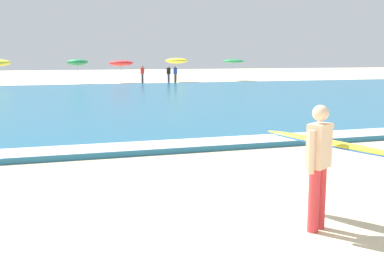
# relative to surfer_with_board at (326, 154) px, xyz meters

# --- Properties ---
(sea) EXTENTS (120.00, 28.00, 0.14)m
(sea) POSITION_rel_surfer_with_board_xyz_m (-3.50, 19.32, -0.96)
(sea) COLOR #1E6084
(sea) RESTS_ON ground
(surf_foam) EXTENTS (120.00, 1.14, 0.01)m
(surf_foam) POSITION_rel_surfer_with_board_xyz_m (-3.50, 5.92, -0.88)
(surf_foam) COLOR white
(surf_foam) RESTS_ON sea
(surfer_with_board) EXTENTS (1.46, 2.15, 1.73)m
(surfer_with_board) POSITION_rel_surfer_with_board_xyz_m (0.00, 0.00, 0.00)
(surfer_with_board) COLOR red
(surfer_with_board) RESTS_ON ground
(beach_umbrella_2) EXTENTS (1.82, 1.84, 2.21)m
(beach_umbrella_2) POSITION_rel_surfer_with_board_xyz_m (-0.88, 36.34, 0.85)
(beach_umbrella_2) COLOR beige
(beach_umbrella_2) RESTS_ON ground
(beach_umbrella_3) EXTENTS (2.21, 2.24, 2.10)m
(beach_umbrella_3) POSITION_rel_surfer_with_board_xyz_m (2.95, 36.59, 0.75)
(beach_umbrella_3) COLOR beige
(beach_umbrella_3) RESTS_ON ground
(beach_umbrella_4) EXTENTS (2.10, 2.11, 2.25)m
(beach_umbrella_4) POSITION_rel_surfer_with_board_xyz_m (8.31, 37.21, 0.95)
(beach_umbrella_4) COLOR beige
(beach_umbrella_4) RESTS_ON ground
(beach_umbrella_5) EXTENTS (2.10, 2.10, 2.12)m
(beach_umbrella_5) POSITION_rel_surfer_with_board_xyz_m (14.25, 37.56, 0.89)
(beach_umbrella_5) COLOR beige
(beach_umbrella_5) RESTS_ON ground
(beachgoer_near_row_left) EXTENTS (0.32, 0.20, 1.58)m
(beachgoer_near_row_left) POSITION_rel_surfer_with_board_xyz_m (7.35, 34.26, -0.18)
(beachgoer_near_row_left) COLOR #383842
(beachgoer_near_row_left) RESTS_ON ground
(beachgoer_near_row_mid) EXTENTS (0.32, 0.20, 1.58)m
(beachgoer_near_row_mid) POSITION_rel_surfer_with_board_xyz_m (4.68, 35.58, -0.18)
(beachgoer_near_row_mid) COLOR #383842
(beachgoer_near_row_mid) RESTS_ON ground
(beachgoer_near_row_right) EXTENTS (0.32, 0.20, 1.58)m
(beachgoer_near_row_right) POSITION_rel_surfer_with_board_xyz_m (6.74, 34.25, -0.18)
(beachgoer_near_row_right) COLOR #383842
(beachgoer_near_row_right) RESTS_ON ground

